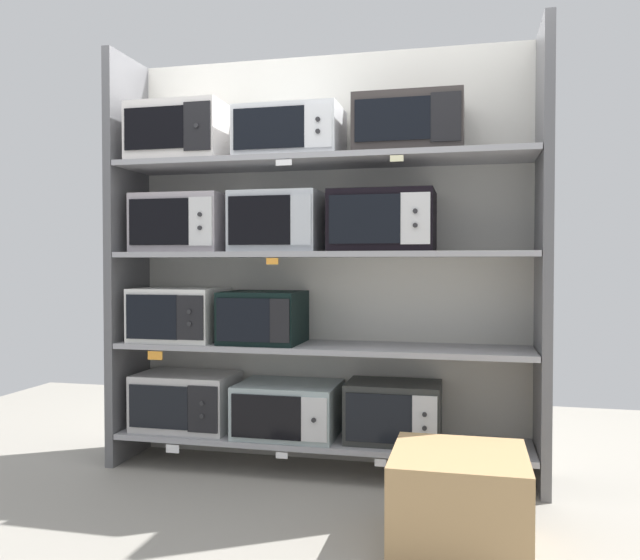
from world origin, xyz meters
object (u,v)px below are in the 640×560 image
(microwave_6, at_px, (278,222))
(shipping_carton, at_px, (459,500))
(microwave_1, at_px, (288,409))
(microwave_2, at_px, (394,412))
(microwave_3, at_px, (180,314))
(microwave_7, at_px, (383,221))
(microwave_10, at_px, (409,126))
(microwave_8, at_px, (183,135))
(microwave_0, at_px, (186,401))
(microwave_4, at_px, (263,317))
(microwave_5, at_px, (182,224))
(microwave_9, at_px, (290,134))

(microwave_6, height_order, shipping_carton, microwave_6)
(microwave_1, distance_m, microwave_2, 0.59)
(microwave_3, xyz_separation_m, microwave_6, (0.59, 0.00, 0.52))
(microwave_1, distance_m, microwave_7, 1.16)
(microwave_10, bearing_deg, microwave_8, -180.00)
(microwave_0, bearing_deg, microwave_2, -0.01)
(microwave_7, bearing_deg, microwave_10, 0.12)
(microwave_4, relative_size, microwave_5, 0.82)
(microwave_1, distance_m, microwave_6, 1.04)
(microwave_7, xyz_separation_m, microwave_10, (0.14, 0.00, 0.50))
(microwave_6, relative_size, microwave_9, 0.85)
(microwave_8, bearing_deg, microwave_0, -0.97)
(microwave_10, bearing_deg, microwave_7, -179.88)
(microwave_7, height_order, microwave_9, microwave_9)
(microwave_5, xyz_separation_m, microwave_10, (1.30, 0.00, 0.49))
(microwave_3, xyz_separation_m, microwave_8, (0.03, 0.00, 1.03))
(microwave_0, height_order, shipping_carton, microwave_0)
(microwave_6, xyz_separation_m, microwave_10, (0.72, 0.00, 0.50))
(microwave_3, height_order, microwave_6, microwave_6)
(microwave_9, bearing_deg, microwave_5, 180.00)
(microwave_1, xyz_separation_m, microwave_4, (-0.15, 0.00, 0.51))
(microwave_0, height_order, microwave_9, microwave_9)
(microwave_8, height_order, microwave_9, microwave_8)
(microwave_6, bearing_deg, microwave_3, -179.99)
(microwave_0, xyz_separation_m, microwave_5, (-0.02, -0.00, 1.02))
(microwave_0, height_order, microwave_3, microwave_3)
(microwave_0, bearing_deg, microwave_5, -179.58)
(microwave_7, height_order, microwave_10, microwave_10)
(microwave_0, bearing_deg, microwave_7, -0.01)
(microwave_8, xyz_separation_m, microwave_9, (0.64, -0.00, -0.02))
(microwave_4, xyz_separation_m, microwave_7, (0.67, 0.00, 0.53))
(microwave_8, bearing_deg, microwave_3, -179.06)
(microwave_0, relative_size, microwave_1, 1.00)
(microwave_4, distance_m, microwave_6, 0.54)
(microwave_5, height_order, microwave_7, microwave_5)
(microwave_7, distance_m, microwave_10, 0.52)
(microwave_3, xyz_separation_m, shipping_carton, (1.60, -0.80, -0.66))
(microwave_2, xyz_separation_m, shipping_carton, (0.36, -0.80, -0.16))
(microwave_2, height_order, shipping_carton, microwave_2)
(microwave_4, bearing_deg, microwave_0, 179.97)
(microwave_0, distance_m, microwave_3, 0.50)
(microwave_0, bearing_deg, microwave_10, 0.01)
(microwave_4, height_order, shipping_carton, microwave_4)
(microwave_2, relative_size, microwave_8, 0.93)
(microwave_2, xyz_separation_m, microwave_9, (-0.57, 0.00, 1.51))
(microwave_6, height_order, microwave_9, microwave_9)
(microwave_5, xyz_separation_m, microwave_7, (1.16, 0.00, -0.00))
(microwave_6, height_order, microwave_10, microwave_10)
(microwave_9, bearing_deg, microwave_8, 179.97)
(microwave_3, distance_m, microwave_6, 0.79)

